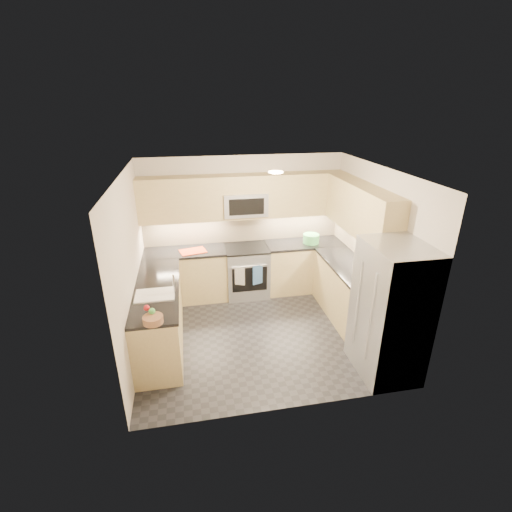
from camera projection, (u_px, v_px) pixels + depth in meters
name	position (u px, v px, depth m)	size (l,w,h in m)	color
floor	(260.00, 332.00, 5.84)	(3.60, 3.20, 0.00)	black
ceiling	(261.00, 172.00, 4.86)	(3.60, 3.20, 0.02)	beige
wall_back	(243.00, 225.00, 6.80)	(3.60, 0.02, 2.50)	beige
wall_front	(290.00, 318.00, 3.91)	(3.60, 0.02, 2.50)	beige
wall_left	(131.00, 269.00, 5.04)	(0.02, 3.20, 2.50)	beige
wall_right	(376.00, 250.00, 5.66)	(0.02, 3.20, 2.50)	beige
base_cab_back_left	(187.00, 276.00, 6.65)	(1.42, 0.60, 0.90)	tan
base_cab_back_right	(303.00, 266.00, 7.03)	(1.42, 0.60, 0.90)	tan
base_cab_right	(348.00, 293.00, 6.06)	(0.60, 1.70, 0.90)	tan
base_cab_peninsula	(160.00, 317.00, 5.41)	(0.60, 2.00, 0.90)	tan
countertop_back_left	(185.00, 252.00, 6.47)	(1.42, 0.63, 0.04)	black
countertop_back_right	(304.00, 243.00, 6.84)	(1.42, 0.63, 0.04)	black
countertop_right	(351.00, 267.00, 5.87)	(0.63, 1.70, 0.04)	black
countertop_peninsula	(156.00, 288.00, 5.22)	(0.63, 2.00, 0.04)	black
upper_cab_back	(244.00, 196.00, 6.41)	(3.60, 0.35, 0.75)	tan
upper_cab_right	(361.00, 210.00, 5.65)	(0.35, 1.95, 0.75)	tan
backsplash_back	(243.00, 228.00, 6.82)	(3.60, 0.01, 0.51)	#C6B18F
backsplash_right	(362.00, 243.00, 6.09)	(0.01, 2.30, 0.51)	#C6B18F
gas_range	(247.00, 271.00, 6.82)	(0.76, 0.65, 0.91)	#9DA0A5
range_cooktop	(246.00, 248.00, 6.64)	(0.76, 0.65, 0.03)	black
oven_door_glass	(250.00, 280.00, 6.52)	(0.62, 0.02, 0.45)	black
oven_handle	(250.00, 266.00, 6.40)	(0.02, 0.02, 0.60)	#B2B5BA
microwave	(245.00, 204.00, 6.44)	(0.76, 0.40, 0.40)	#ACADB4
microwave_door	(247.00, 207.00, 6.26)	(0.60, 0.01, 0.28)	black
refrigerator	(390.00, 311.00, 4.70)	(0.70, 0.90, 1.80)	#A4A7AB
fridge_handle_left	(370.00, 318.00, 4.45)	(0.02, 0.02, 1.20)	#B2B5BA
fridge_handle_right	(357.00, 303.00, 4.78)	(0.02, 0.02, 1.20)	#B2B5BA
sink_basin	(156.00, 299.00, 5.01)	(0.52, 0.38, 0.16)	white
faucet	(174.00, 285.00, 4.98)	(0.03, 0.03, 0.28)	silver
utensil_bowl	(311.00, 239.00, 6.78)	(0.29, 0.29, 0.17)	#4CB257
cutting_board	(193.00, 251.00, 6.42)	(0.44, 0.31, 0.01)	red
fruit_basket	(153.00, 320.00, 4.37)	(0.24, 0.24, 0.09)	#956545
fruit_apple	(147.00, 308.00, 4.47)	(0.08, 0.08, 0.08)	red
fruit_pear	(152.00, 311.00, 4.41)	(0.08, 0.08, 0.08)	#52B64E
dish_towel_check	(240.00, 276.00, 6.41)	(0.17, 0.01, 0.33)	silver
dish_towel_blue	(258.00, 275.00, 6.47)	(0.19, 0.02, 0.36)	#355D94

